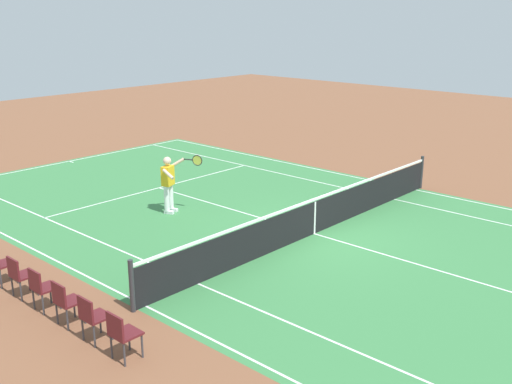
{
  "coord_description": "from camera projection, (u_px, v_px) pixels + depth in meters",
  "views": [
    {
      "loc": [
        -8.89,
        12.02,
        5.58
      ],
      "look_at": [
        1.67,
        0.42,
        0.9
      ],
      "focal_mm": 42.45,
      "sensor_mm": 36.0,
      "label": 1
    }
  ],
  "objects": [
    {
      "name": "ground_plane",
      "position": [
        314.0,
        234.0,
        15.84
      ],
      "size": [
        60.0,
        60.0,
        0.0
      ],
      "primitive_type": "plane",
      "color": "brown"
    },
    {
      "name": "court_slab",
      "position": [
        314.0,
        234.0,
        15.84
      ],
      "size": [
        24.2,
        11.4,
        0.0
      ],
      "primitive_type": "cube",
      "color": "#387A42",
      "rests_on": "ground_plane"
    },
    {
      "name": "court_line_markings",
      "position": [
        314.0,
        234.0,
        15.84
      ],
      "size": [
        23.85,
        11.05,
        0.01
      ],
      "color": "white",
      "rests_on": "ground_plane"
    },
    {
      "name": "tennis_net",
      "position": [
        314.0,
        216.0,
        15.7
      ],
      "size": [
        0.1,
        11.7,
        1.08
      ],
      "color": "#2D2D33",
      "rests_on": "ground_plane"
    },
    {
      "name": "tennis_player_near",
      "position": [
        169.0,
        181.0,
        17.28
      ],
      "size": [
        0.93,
        0.92,
        1.7
      ],
      "color": "white",
      "rests_on": "ground_plane"
    },
    {
      "name": "tennis_ball",
      "position": [
        231.0,
        267.0,
        13.7
      ],
      "size": [
        0.07,
        0.07,
        0.07
      ],
      "primitive_type": "sphere",
      "color": "#CCE01E",
      "rests_on": "ground_plane"
    },
    {
      "name": "spectator_chair_0",
      "position": [
        122.0,
        332.0,
        9.95
      ],
      "size": [
        0.44,
        0.44,
        0.88
      ],
      "color": "#38383D",
      "rests_on": "ground_plane"
    },
    {
      "name": "spectator_chair_1",
      "position": [
        92.0,
        315.0,
        10.51
      ],
      "size": [
        0.44,
        0.44,
        0.88
      ],
      "color": "#38383D",
      "rests_on": "ground_plane"
    },
    {
      "name": "spectator_chair_2",
      "position": [
        65.0,
        300.0,
        11.07
      ],
      "size": [
        0.44,
        0.44,
        0.88
      ],
      "color": "#38383D",
      "rests_on": "ground_plane"
    },
    {
      "name": "spectator_chair_3",
      "position": [
        41.0,
        286.0,
        11.63
      ],
      "size": [
        0.44,
        0.44,
        0.88
      ],
      "color": "#38383D",
      "rests_on": "ground_plane"
    },
    {
      "name": "spectator_chair_4",
      "position": [
        20.0,
        274.0,
        12.18
      ],
      "size": [
        0.44,
        0.44,
        0.88
      ],
      "color": "#38383D",
      "rests_on": "ground_plane"
    },
    {
      "name": "spectator_chair_5",
      "position": [
        0.0,
        262.0,
        12.74
      ],
      "size": [
        0.44,
        0.44,
        0.88
      ],
      "color": "#38383D",
      "rests_on": "ground_plane"
    }
  ]
}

